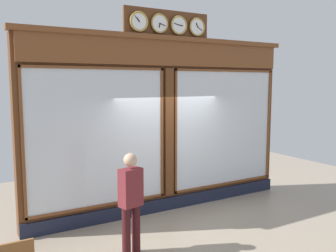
# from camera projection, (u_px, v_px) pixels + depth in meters

# --- Properties ---
(shop_facade) EXTENTS (6.31, 0.42, 4.31)m
(shop_facade) POSITION_uv_depth(u_px,v_px,m) (165.00, 123.00, 7.93)
(shop_facade) COLOR #5B3319
(shop_facade) RESTS_ON ground_plane
(pedestrian) EXTENTS (0.40, 0.30, 1.69)m
(pedestrian) POSITION_uv_depth(u_px,v_px,m) (131.00, 199.00, 5.83)
(pedestrian) COLOR #3A1316
(pedestrian) RESTS_ON ground_plane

